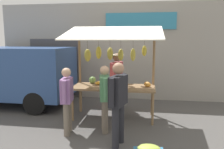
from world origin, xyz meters
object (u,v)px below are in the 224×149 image
at_px(vendor_with_sunhat, 117,76).
at_px(shopper_in_grey_tee, 118,98).
at_px(market_stall, 113,61).
at_px(shopper_with_ponytail, 105,94).
at_px(shopper_in_striped_shirt, 67,97).

height_order(vendor_with_sunhat, shopper_in_grey_tee, vendor_with_sunhat).
bearing_deg(market_stall, shopper_with_ponytail, 87.71).
distance_m(vendor_with_sunhat, shopper_in_striped_shirt, 2.14).
relative_size(vendor_with_sunhat, shopper_in_grey_tee, 1.02).
height_order(shopper_in_grey_tee, shopper_in_striped_shirt, shopper_in_grey_tee).
bearing_deg(vendor_with_sunhat, market_stall, 12.72).
bearing_deg(shopper_in_striped_shirt, market_stall, -42.68).
height_order(market_stall, shopper_in_grey_tee, market_stall).
bearing_deg(market_stall, shopper_in_grey_tee, 102.03).
distance_m(vendor_with_sunhat, shopper_with_ponytail, 1.70).
bearing_deg(shopper_in_grey_tee, vendor_with_sunhat, 23.55).
xyz_separation_m(vendor_with_sunhat, shopper_in_striped_shirt, (0.86, 1.95, -0.17)).
height_order(shopper_in_grey_tee, shopper_with_ponytail, shopper_in_grey_tee).
relative_size(vendor_with_sunhat, shopper_in_striped_shirt, 1.14).
bearing_deg(shopper_in_striped_shirt, shopper_in_grey_tee, -117.03).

